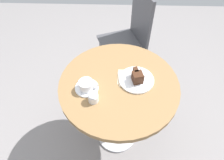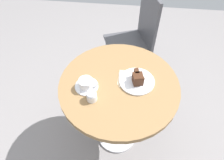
# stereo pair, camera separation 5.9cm
# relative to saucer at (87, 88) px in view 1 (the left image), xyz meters

# --- Properties ---
(ground_plane) EXTENTS (4.40, 4.40, 0.01)m
(ground_plane) POSITION_rel_saucer_xyz_m (0.19, 0.05, -0.73)
(ground_plane) COLOR gray
(ground_plane) RESTS_ON ground
(cafe_table) EXTENTS (0.74, 0.74, 0.72)m
(cafe_table) POSITION_rel_saucer_xyz_m (0.19, 0.05, -0.12)
(cafe_table) COLOR olive
(cafe_table) RESTS_ON ground
(saucer) EXTENTS (0.14, 0.14, 0.01)m
(saucer) POSITION_rel_saucer_xyz_m (0.00, 0.00, 0.00)
(saucer) COLOR white
(saucer) RESTS_ON cafe_table
(coffee_cup) EXTENTS (0.11, 0.08, 0.06)m
(coffee_cup) POSITION_rel_saucer_xyz_m (0.00, -0.00, 0.03)
(coffee_cup) COLOR white
(coffee_cup) RESTS_ON saucer
(teaspoon) EXTENTS (0.04, 0.11, 0.00)m
(teaspoon) POSITION_rel_saucer_xyz_m (-0.04, 0.02, 0.01)
(teaspoon) COLOR silver
(teaspoon) RESTS_ON saucer
(cake_plate) EXTENTS (0.22, 0.22, 0.01)m
(cake_plate) POSITION_rel_saucer_xyz_m (0.30, 0.07, 0.00)
(cake_plate) COLOR white
(cake_plate) RESTS_ON cafe_table
(cake_slice) EXTENTS (0.07, 0.10, 0.07)m
(cake_slice) POSITION_rel_saucer_xyz_m (0.30, 0.06, 0.04)
(cake_slice) COLOR #422619
(cake_slice) RESTS_ON cake_plate
(fork) EXTENTS (0.07, 0.13, 0.00)m
(fork) POSITION_rel_saucer_xyz_m (0.32, 0.02, 0.01)
(fork) COLOR silver
(fork) RESTS_ON cake_plate
(napkin) EXTENTS (0.13, 0.14, 0.00)m
(napkin) POSITION_rel_saucer_xyz_m (0.24, 0.09, -0.00)
(napkin) COLOR beige
(napkin) RESTS_ON cafe_table
(cafe_chair) EXTENTS (0.49, 0.49, 0.92)m
(cafe_chair) POSITION_rel_saucer_xyz_m (0.30, 0.78, -0.18)
(cafe_chair) COLOR #4C4C51
(cafe_chair) RESTS_ON ground
(sugar_pot) EXTENTS (0.06, 0.06, 0.06)m
(sugar_pot) POSITION_rel_saucer_xyz_m (0.05, -0.09, 0.03)
(sugar_pot) COLOR white
(sugar_pot) RESTS_ON cafe_table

